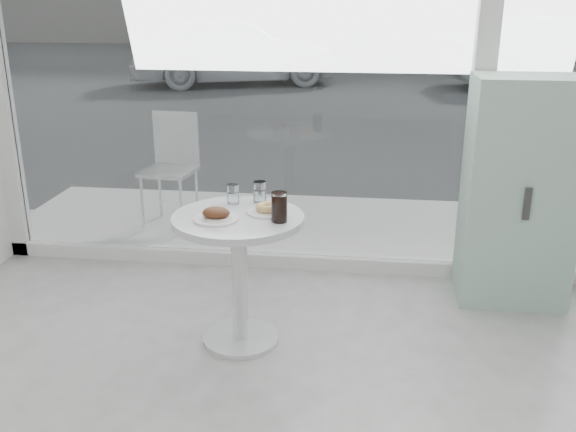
# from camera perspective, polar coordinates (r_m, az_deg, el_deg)

# --- Properties ---
(storefront) EXTENTS (5.00, 0.14, 3.00)m
(storefront) POSITION_cam_1_polar(r_m,az_deg,el_deg) (4.32, 6.08, 16.47)
(storefront) COLOR silver
(storefront) RESTS_ON ground
(main_table) EXTENTS (0.72, 0.72, 0.77)m
(main_table) POSITION_cam_1_polar(r_m,az_deg,el_deg) (3.56, -4.38, -3.29)
(main_table) COLOR silver
(main_table) RESTS_ON ground
(patio_deck) EXTENTS (5.60, 1.60, 0.05)m
(patio_deck) POSITION_cam_1_polar(r_m,az_deg,el_deg) (5.46, 4.93, -1.07)
(patio_deck) COLOR beige
(patio_deck) RESTS_ON ground
(street) EXTENTS (40.00, 24.00, 0.00)m
(street) POSITION_cam_1_polar(r_m,az_deg,el_deg) (17.42, 6.90, 12.80)
(street) COLOR #373737
(street) RESTS_ON ground
(mint_cabinet) EXTENTS (0.67, 0.47, 1.45)m
(mint_cabinet) POSITION_cam_1_polar(r_m,az_deg,el_deg) (4.29, 19.85, 1.99)
(mint_cabinet) COLOR #82A697
(mint_cabinet) RESTS_ON ground
(patio_chair) EXTENTS (0.45, 0.45, 0.93)m
(patio_chair) POSITION_cam_1_polar(r_m,az_deg,el_deg) (5.46, -10.29, 4.80)
(patio_chair) COLOR silver
(patio_chair) RESTS_ON patio_deck
(car_white) EXTENTS (4.77, 3.14, 1.51)m
(car_white) POSITION_cam_1_polar(r_m,az_deg,el_deg) (14.44, -4.94, 14.57)
(car_white) COLOR silver
(car_white) RESTS_ON street
(car_silver) EXTENTS (4.62, 2.38, 1.45)m
(car_silver) POSITION_cam_1_polar(r_m,az_deg,el_deg) (14.92, 22.40, 13.28)
(car_silver) COLOR #9C9FA4
(car_silver) RESTS_ON street
(plate_fritter) EXTENTS (0.24, 0.24, 0.07)m
(plate_fritter) POSITION_cam_1_polar(r_m,az_deg,el_deg) (3.42, -6.36, 0.08)
(plate_fritter) COLOR silver
(plate_fritter) RESTS_ON main_table
(plate_donut) EXTENTS (0.22, 0.22, 0.05)m
(plate_donut) POSITION_cam_1_polar(r_m,az_deg,el_deg) (3.51, -1.85, 0.59)
(plate_donut) COLOR silver
(plate_donut) RESTS_ON main_table
(water_tumbler_a) EXTENTS (0.07, 0.07, 0.11)m
(water_tumbler_a) POSITION_cam_1_polar(r_m,az_deg,el_deg) (3.67, -4.90, 1.87)
(water_tumbler_a) COLOR white
(water_tumbler_a) RESTS_ON main_table
(water_tumbler_b) EXTENTS (0.07, 0.07, 0.12)m
(water_tumbler_b) POSITION_cam_1_polar(r_m,az_deg,el_deg) (3.69, -2.53, 2.08)
(water_tumbler_b) COLOR white
(water_tumbler_b) RESTS_ON main_table
(cola_glass) EXTENTS (0.08, 0.08, 0.16)m
(cola_glass) POSITION_cam_1_polar(r_m,az_deg,el_deg) (3.36, -0.78, 0.75)
(cola_glass) COLOR white
(cola_glass) RESTS_ON main_table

